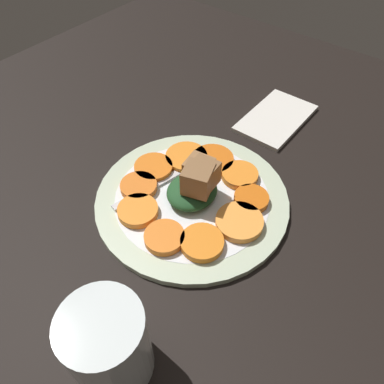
{
  "coord_description": "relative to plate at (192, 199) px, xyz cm",
  "views": [
    {
      "loc": [
        29.0,
        22.71,
        45.2
      ],
      "look_at": [
        0.0,
        0.0,
        4.1
      ],
      "focal_mm": 35.0,
      "sensor_mm": 36.0,
      "label": 1
    }
  ],
  "objects": [
    {
      "name": "carrot_slice_2",
      "position": [
        -7.73,
        3.42,
        1.12
      ],
      "size": [
        5.66,
        5.66,
        1.08
      ],
      "primitive_type": "cylinder",
      "color": "orange",
      "rests_on": "plate"
    },
    {
      "name": "water_glass",
      "position": [
        23.57,
        7.94,
        4.94
      ],
      "size": [
        8.32,
        8.32,
        10.91
      ],
      "color": "silver",
      "rests_on": "table_slab"
    },
    {
      "name": "carrot_slice_9",
      "position": [
        5.96,
        6.36,
        1.12
      ],
      "size": [
        5.89,
        5.89,
        1.08
      ],
      "primitive_type": "cylinder",
      "color": "orange",
      "rests_on": "plate"
    },
    {
      "name": "carrot_slice_6",
      "position": [
        3.75,
        -7.32,
        1.12
      ],
      "size": [
        5.57,
        5.57,
        1.08
      ],
      "primitive_type": "cylinder",
      "color": "orange",
      "rests_on": "plate"
    },
    {
      "name": "carrot_slice_8",
      "position": [
        8.41,
        1.87,
        1.12
      ],
      "size": [
        5.54,
        5.54,
        1.08
      ],
      "primitive_type": "cylinder",
      "color": "orange",
      "rests_on": "plate"
    },
    {
      "name": "center_pile",
      "position": [
        -0.55,
        0.33,
        3.45
      ],
      "size": [
        7.97,
        7.17,
        6.37
      ],
      "color": "#1E4723",
      "rests_on": "plate"
    },
    {
      "name": "carrot_slice_7",
      "position": [
        7.27,
        -4.14,
        1.12
      ],
      "size": [
        5.84,
        5.84,
        1.08
      ],
      "primitive_type": "cylinder",
      "color": "orange",
      "rests_on": "plate"
    },
    {
      "name": "carrot_slice_1",
      "position": [
        -4.64,
        7.43,
        1.12
      ],
      "size": [
        5.14,
        5.14,
        1.08
      ],
      "primitive_type": "cylinder",
      "color": "#D45F12",
      "rests_on": "plate"
    },
    {
      "name": "carrot_slice_0",
      "position": [
        0.36,
        8.39,
        1.12
      ],
      "size": [
        6.7,
        6.7,
        1.08
      ],
      "primitive_type": "cylinder",
      "color": "#F99539",
      "rests_on": "plate"
    },
    {
      "name": "carrot_slice_3",
      "position": [
        -7.85,
        -1.91,
        1.12
      ],
      "size": [
        6.78,
        6.78,
        1.08
      ],
      "primitive_type": "cylinder",
      "color": "#D66114",
      "rests_on": "plate"
    },
    {
      "name": "plate",
      "position": [
        0.0,
        0.0,
        0.0
      ],
      "size": [
        28.92,
        28.92,
        1.05
      ],
      "color": "beige",
      "rests_on": "table_slab"
    },
    {
      "name": "carrot_slice_4",
      "position": [
        -5.71,
        -5.62,
        1.12
      ],
      "size": [
        6.81,
        6.81,
        1.08
      ],
      "primitive_type": "cylinder",
      "color": "orange",
      "rests_on": "plate"
    },
    {
      "name": "carrot_slice_5",
      "position": [
        -0.63,
        -8.25,
        1.12
      ],
      "size": [
        6.09,
        6.09,
        1.08
      ],
      "primitive_type": "cylinder",
      "color": "orange",
      "rests_on": "plate"
    },
    {
      "name": "napkin",
      "position": [
        -25.47,
        -0.09,
        -0.12
      ],
      "size": [
        15.79,
        9.48,
        0.8
      ],
      "color": "silver",
      "rests_on": "table_slab"
    },
    {
      "name": "fork",
      "position": [
        -0.99,
        -5.07,
        0.78
      ],
      "size": [
        19.44,
        6.19,
        0.4
      ],
      "rotation": [
        0.0,
        0.0,
        -0.23
      ],
      "color": "silver",
      "rests_on": "plate"
    },
    {
      "name": "table_slab",
      "position": [
        0.0,
        0.0,
        -1.52
      ],
      "size": [
        120.0,
        120.0,
        2.0
      ],
      "primitive_type": "cube",
      "color": "black",
      "rests_on": "ground"
    }
  ]
}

